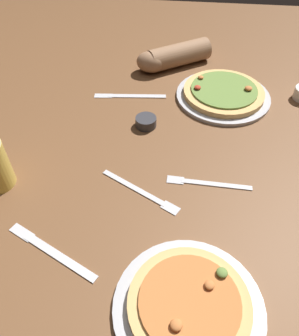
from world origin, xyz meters
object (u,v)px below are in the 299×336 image
Objects in this scene: pizza_plate_near at (189,305)px; knife_right at (51,251)px; fork_spare at (207,183)px; pizza_plate_far at (223,94)px; ramekin_butter at (146,122)px; fork_left at (141,191)px; diner_arm at (171,57)px; knife_spare at (129,96)px.

pizza_plate_near is 0.31m from knife_right.
pizza_plate_near is 1.33× the size of fork_spare.
pizza_plate_far is 4.88× the size of ramekin_butter.
fork_left is (-0.22, -0.44, -0.01)m from pizza_plate_far.
knife_right is at bearing -132.74° from fork_left.
fork_left is 0.97× the size of fork_spare.
diner_arm reaches higher than fork_left.
pizza_plate_near is at bearing -65.52° from fork_left.
ramekin_butter is 0.28m from fork_spare.
pizza_plate_near is 0.72m from pizza_plate_far.
pizza_plate_near is at bearing -16.78° from knife_right.
pizza_plate_far reaches higher than knife_right.
fork_spare is at bearing 34.90° from knife_right.
diner_arm is (0.20, 0.81, 0.04)m from knife_right.
fork_spare is at bearing -54.89° from knife_spare.
fork_left is at bearing -85.72° from ramekin_butter.
knife_right is (-0.17, -0.19, 0.00)m from fork_left.
ramekin_butter is 0.30× the size of fork_left.
knife_right is at bearing -145.10° from fork_spare.
pizza_plate_far is 0.31m from knife_spare.
pizza_plate_near is 0.90m from diner_arm.
pizza_plate_far is 0.29m from ramekin_butter.
knife_spare is (0.08, 0.60, -0.00)m from knife_right.
knife_spare is (-0.26, 0.36, 0.00)m from fork_spare.
pizza_plate_near is at bearing -74.86° from ramekin_butter.
pizza_plate_near reaches higher than ramekin_butter.
ramekin_butter is at bearing 130.18° from fork_spare.
knife_right is 0.94× the size of knife_spare.
pizza_plate_near is 4.58× the size of ramekin_butter.
fork_spare is (0.34, 0.23, -0.00)m from knife_right.
pizza_plate_near reaches higher than knife_right.
pizza_plate_far is 1.47× the size of fork_left.
ramekin_butter is at bearing -98.13° from diner_arm.
knife_right is 0.84× the size of diner_arm.
ramekin_butter reaches higher than knife_spare.
diner_arm is at bearing 135.47° from pizza_plate_far.
fork_spare is at bearing -49.82° from ramekin_butter.
fork_left is 0.93× the size of knife_right.
pizza_plate_far is 0.26m from diner_arm.
pizza_plate_near is 0.31m from fork_left.
knife_spare is at bearing 125.11° from fork_spare.
pizza_plate_far is 0.39m from fork_spare.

